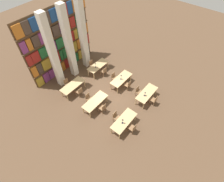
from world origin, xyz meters
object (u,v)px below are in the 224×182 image
Objects in this scene: pillar_right at (83,36)px; reading_table_0 at (124,121)px; desk_lamp_2 at (121,76)px; reading_table_5 at (98,66)px; reading_table_1 at (147,94)px; chair_9 at (67,83)px; chair_7 at (114,77)px; reading_table_3 at (121,79)px; chair_0 at (133,128)px; chair_1 at (116,117)px; desk_lamp_0 at (123,121)px; desk_lamp_1 at (145,93)px; chair_11 at (92,64)px; pillar_center at (69,44)px; chair_2 at (154,100)px; chair_10 at (104,71)px; pillar_left at (53,54)px; reading_table_2 at (95,102)px; chair_6 at (128,85)px; chair_3 at (138,91)px; reading_table_4 at (73,86)px; chair_5 at (89,98)px; desk_lamp_3 at (95,64)px; chair_8 at (79,92)px; chair_4 at (103,108)px.

reading_table_0 is (-3.03, -6.40, -2.35)m from pillar_right.
reading_table_0 is 3.80m from desk_lamp_2.
reading_table_1 is at bearing -90.50° from reading_table_5.
chair_9 is (0.06, 5.63, -0.18)m from reading_table_0.
reading_table_3 is at bearing 93.25° from chair_7.
chair_0 is 6.39m from reading_table_5.
chair_1 reaches higher than reading_table_1.
desk_lamp_0 is 1.11× the size of desk_lamp_1.
chair_11 reaches higher than reading_table_5.
pillar_right is 7.47m from desk_lamp_0.
pillar_right reaches higher than reading_table_1.
chair_2 is at bearing -78.73° from pillar_center.
chair_10 is at bearing 53.57° from desk_lamp_0.
pillar_left is at bearing 89.66° from reading_table_0.
reading_table_3 is at bearing 132.76° from chair_9.
desk_lamp_0 is at bearing 111.06° from chair_0.
reading_table_2 is 2.28× the size of chair_11.
desk_lamp_1 is at bearing -80.13° from pillar_center.
reading_table_0 is at bearing 89.43° from chair_9.
chair_0 and chair_6 have the same top height.
chair_9 reaches higher than reading_table_2.
reading_table_0 is at bearing 14.54° from chair_3.
pillar_right is 3.01× the size of reading_table_4.
chair_7 is (3.16, 3.18, -0.55)m from desk_lamp_0.
chair_10 is (0.00, 4.20, -0.18)m from reading_table_1.
chair_7 is 3.81m from chair_9.
chair_1 is (-0.00, -5.71, -2.53)m from pillar_left.
desk_lamp_0 is 0.49× the size of chair_11.
chair_5 is 1.87× the size of desk_lamp_2.
chair_9 is at bearing 87.28° from desk_lamp_0.
desk_lamp_3 reaches higher than reading_table_0.
reading_table_1 is at bearing -90.58° from pillar_right.
chair_11 is (3.18, 5.69, -0.55)m from desk_lamp_0.
chair_10 is (-0.02, 1.82, -0.18)m from reading_table_3.
desk_lamp_0 reaches higher than desk_lamp_1.
reading_table_1 is 2.28× the size of chair_3.
chair_8 is at bearing 86.41° from desk_lamp_0.
reading_table_1 is 4.27× the size of desk_lamp_2.
desk_lamp_0 reaches higher than reading_table_0.
reading_table_4 is (0.02, 1.69, 0.18)m from chair_5.
pillar_left is 6.87× the size of chair_3.
pillar_right is at bearing 89.14° from reading_table_5.
chair_4 is at bearing 178.06° from chair_6.
pillar_center is 4.36m from chair_7.
chair_6 reaches higher than reading_table_4.
reading_table_1 is at bearing -89.47° from chair_6.
chair_2 is 1.00× the size of chair_7.
chair_8 is at bearing 139.37° from chair_6.
chair_4 is 3.80m from chair_10.
reading_table_0 is 4.94m from reading_table_4.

